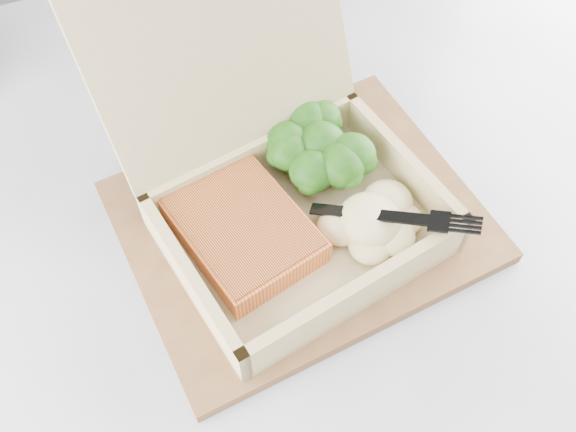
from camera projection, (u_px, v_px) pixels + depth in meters
cafe_table at (303, 327)px, 0.76m from camera, size 1.09×1.09×0.76m
serving_tray at (301, 221)px, 0.60m from camera, size 0.35×0.30×0.01m
takeout_container at (277, 170)px, 0.56m from camera, size 0.25×0.26×0.21m
salmon_fillet at (243, 230)px, 0.56m from camera, size 0.10×0.13×0.03m
broccoli_pile at (321, 150)px, 0.60m from camera, size 0.11×0.11×0.04m
mashed_potatoes at (370, 220)px, 0.56m from camera, size 0.09×0.08×0.03m
plastic_fork at (347, 209)px, 0.55m from camera, size 0.10×0.13×0.03m
receipt at (244, 87)px, 0.71m from camera, size 0.09×0.14×0.00m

